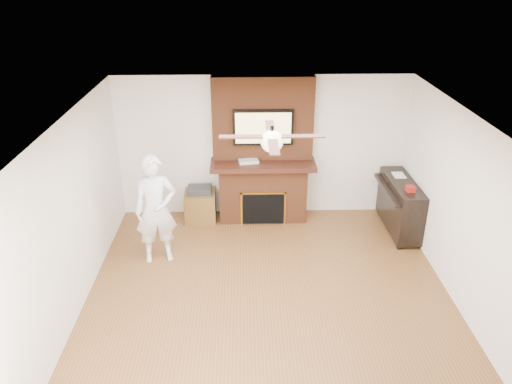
{
  "coord_description": "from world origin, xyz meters",
  "views": [
    {
      "loc": [
        -0.32,
        -5.4,
        4.23
      ],
      "look_at": [
        -0.16,
        0.9,
        1.26
      ],
      "focal_mm": 35.0,
      "sensor_mm": 36.0,
      "label": 1
    }
  ],
  "objects_px": {
    "fireplace": "(263,165)",
    "side_table": "(200,204)",
    "piano": "(400,204)",
    "person": "(156,210)"
  },
  "relations": [
    {
      "from": "side_table",
      "to": "piano",
      "type": "relative_size",
      "value": 0.45
    },
    {
      "from": "fireplace",
      "to": "piano",
      "type": "distance_m",
      "value": 2.4
    },
    {
      "from": "fireplace",
      "to": "piano",
      "type": "relative_size",
      "value": 1.83
    },
    {
      "from": "piano",
      "to": "fireplace",
      "type": "bearing_deg",
      "value": 165.65
    },
    {
      "from": "fireplace",
      "to": "side_table",
      "type": "relative_size",
      "value": 4.06
    },
    {
      "from": "side_table",
      "to": "piano",
      "type": "distance_m",
      "value": 3.42
    },
    {
      "from": "side_table",
      "to": "person",
      "type": "bearing_deg",
      "value": -113.87
    },
    {
      "from": "fireplace",
      "to": "side_table",
      "type": "bearing_deg",
      "value": -176.51
    },
    {
      "from": "side_table",
      "to": "piano",
      "type": "height_order",
      "value": "piano"
    },
    {
      "from": "fireplace",
      "to": "piano",
      "type": "bearing_deg",
      "value": -13.5
    }
  ]
}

